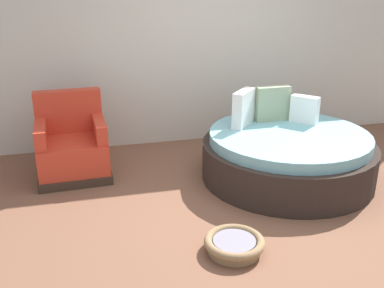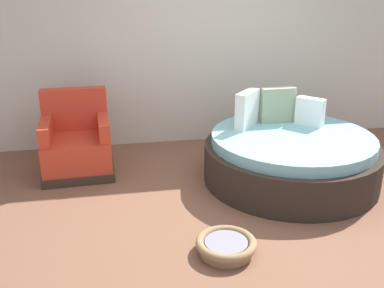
% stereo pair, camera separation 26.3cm
% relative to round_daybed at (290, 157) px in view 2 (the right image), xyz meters
% --- Properties ---
extents(ground_plane, '(8.00, 8.00, 0.02)m').
position_rel_round_daybed_xyz_m(ground_plane, '(-0.69, -0.63, -0.29)').
color(ground_plane, brown).
extents(back_wall, '(8.00, 0.12, 2.90)m').
position_rel_round_daybed_xyz_m(back_wall, '(-0.69, 1.55, 1.17)').
color(back_wall, beige).
rests_on(back_wall, ground_plane).
extents(round_daybed, '(1.94, 1.94, 0.96)m').
position_rel_round_daybed_xyz_m(round_daybed, '(0.00, 0.00, 0.00)').
color(round_daybed, '#2D231E').
rests_on(round_daybed, ground_plane).
extents(red_armchair, '(0.84, 0.84, 0.94)m').
position_rel_round_daybed_xyz_m(red_armchair, '(-2.37, 0.68, 0.05)').
color(red_armchair, '#38281E').
rests_on(red_armchair, ground_plane).
extents(pet_basket, '(0.51, 0.51, 0.13)m').
position_rel_round_daybed_xyz_m(pet_basket, '(-1.06, -1.27, -0.20)').
color(pet_basket, '#8E704C').
rests_on(pet_basket, ground_plane).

